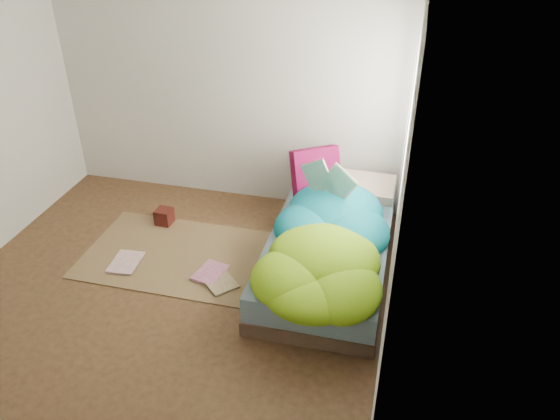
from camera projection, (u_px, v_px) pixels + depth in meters
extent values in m
cube|color=#3F2B18|center=(165.00, 296.00, 4.44)|extent=(3.50, 3.50, 0.00)
cube|color=beige|center=(226.00, 75.00, 5.21)|extent=(3.50, 0.04, 2.60)
cube|color=beige|center=(402.00, 181.00, 3.40)|extent=(0.04, 3.50, 2.60)
cube|color=white|center=(408.00, 114.00, 4.10)|extent=(0.01, 1.00, 1.20)
cube|color=#3D2C21|center=(328.00, 261.00, 4.75)|extent=(1.00, 2.00, 0.12)
cube|color=slate|center=(329.00, 245.00, 4.67)|extent=(0.98, 1.96, 0.22)
cube|color=brown|center=(175.00, 254.00, 4.92)|extent=(1.60, 1.10, 0.01)
cube|color=beige|center=(363.00, 188.00, 5.16)|extent=(0.59, 0.37, 0.13)
cube|color=#540533|center=(316.00, 172.00, 5.10)|extent=(0.45, 0.36, 0.45)
cube|color=#390E0D|center=(164.00, 216.00, 5.32)|extent=(0.16, 0.16, 0.15)
imported|color=silver|center=(113.00, 261.00, 4.81)|extent=(0.27, 0.35, 0.03)
imported|color=pink|center=(199.00, 269.00, 4.71)|extent=(0.28, 0.34, 0.03)
imported|color=tan|center=(207.00, 286.00, 4.52)|extent=(0.39, 0.38, 0.02)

